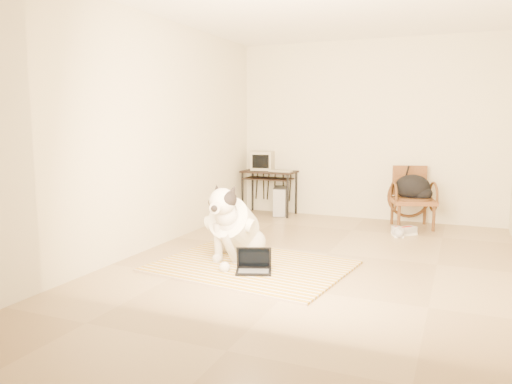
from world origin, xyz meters
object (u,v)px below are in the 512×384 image
Objects in this scene: laptop at (254,266)px; dog at (234,227)px; pc_tower at (280,201)px; crt_monitor at (263,161)px; computer_desk at (269,177)px; backpack at (414,188)px; rattan_chair at (412,197)px.

dog is at bearing 133.88° from laptop.
crt_monitor is at bearing 170.11° from pc_tower.
dog is 2.81m from crt_monitor.
crt_monitor is at bearing 149.49° from computer_desk.
crt_monitor is 2.42m from backpack.
computer_desk is (-0.59, 2.58, 0.25)m from dog.
laptop is 0.80× the size of backpack.
dog reaches higher than backpack.
computer_desk is 1.66× the size of backpack.
crt_monitor reaches higher than backpack.
dog is 0.65m from laptop.
backpack is (2.24, -0.14, -0.05)m from computer_desk.
laptop is 0.48× the size of computer_desk.
dog is at bearing -74.48° from crt_monitor.
rattan_chair is (1.62, 2.47, 0.08)m from dog.
rattan_chair reaches higher than pc_tower.
backpack is (1.65, 2.43, 0.21)m from dog.
laptop is 3.21m from computer_desk.
laptop is 1.05× the size of crt_monitor.
backpack is (0.03, -0.03, 0.13)m from rattan_chair.
pc_tower is (0.18, 0.03, -0.38)m from computer_desk.
computer_desk is at bearing 176.35° from backpack.
crt_monitor is at bearing 105.52° from dog.
backpack is at bearing 66.63° from laptop.
dog is 2.95m from rattan_chair.
crt_monitor is 2.41m from rattan_chair.
pc_tower is (0.33, -0.06, -0.63)m from crt_monitor.
crt_monitor is at bearing 110.42° from laptop.
rattan_chair is at bearing 129.83° from backpack.
backpack is at bearing -50.17° from rattan_chair.
computer_desk reaches higher than pc_tower.
crt_monitor reaches higher than computer_desk.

